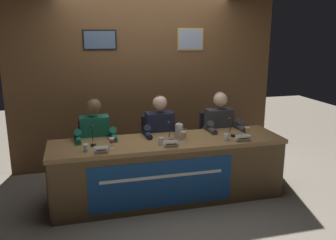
{
  "coord_description": "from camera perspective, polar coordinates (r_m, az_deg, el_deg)",
  "views": [
    {
      "loc": [
        -1.05,
        -4.0,
        2.04
      ],
      "look_at": [
        0.0,
        0.0,
        1.01
      ],
      "focal_mm": 38.08,
      "sensor_mm": 36.0,
      "label": 1
    }
  ],
  "objects": [
    {
      "name": "water_cup_left",
      "position": [
        4.02,
        -12.92,
        -4.4
      ],
      "size": [
        0.06,
        0.06,
        0.08
      ],
      "color": "silver",
      "rests_on": "conference_table"
    },
    {
      "name": "nameplate_left",
      "position": [
        3.92,
        -10.63,
        -4.69
      ],
      "size": [
        0.15,
        0.06,
        0.08
      ],
      "color": "white",
      "rests_on": "conference_table"
    },
    {
      "name": "chair_center",
      "position": [
        4.93,
        -1.64,
        -4.81
      ],
      "size": [
        0.44,
        0.44,
        0.91
      ],
      "color": "black",
      "rests_on": "ground_plane"
    },
    {
      "name": "juice_glass_center",
      "position": [
        4.24,
        2.47,
        -2.37
      ],
      "size": [
        0.06,
        0.06,
        0.12
      ],
      "color": "white",
      "rests_on": "conference_table"
    },
    {
      "name": "chair_right",
      "position": [
        5.18,
        7.53,
        -4.0
      ],
      "size": [
        0.44,
        0.44,
        0.91
      ],
      "color": "black",
      "rests_on": "ground_plane"
    },
    {
      "name": "water_cup_center",
      "position": [
        4.14,
        -1.11,
        -3.48
      ],
      "size": [
        0.06,
        0.06,
        0.08
      ],
      "color": "silver",
      "rests_on": "conference_table"
    },
    {
      "name": "juice_glass_right",
      "position": [
        4.54,
        12.58,
        -1.59
      ],
      "size": [
        0.06,
        0.06,
        0.12
      ],
      "color": "white",
      "rests_on": "conference_table"
    },
    {
      "name": "panelist_right",
      "position": [
        4.93,
        8.5,
        -1.62
      ],
      "size": [
        0.51,
        0.48,
        1.24
      ],
      "color": "black",
      "rests_on": "ground_plane"
    },
    {
      "name": "microphone_left",
      "position": [
        4.21,
        -11.93,
        -2.96
      ],
      "size": [
        0.06,
        0.17,
        0.22
      ],
      "color": "black",
      "rests_on": "conference_table"
    },
    {
      "name": "panelist_left",
      "position": [
        4.55,
        -11.53,
        -3.07
      ],
      "size": [
        0.51,
        0.48,
        1.24
      ],
      "color": "black",
      "rests_on": "ground_plane"
    },
    {
      "name": "conference_table",
      "position": [
        4.31,
        0.3,
        -6.8
      ],
      "size": [
        2.84,
        0.74,
        0.76
      ],
      "color": "olive",
      "rests_on": "ground_plane"
    },
    {
      "name": "chair_left",
      "position": [
        4.83,
        -11.51,
        -5.54
      ],
      "size": [
        0.44,
        0.44,
        0.91
      ],
      "color": "black",
      "rests_on": "ground_plane"
    },
    {
      "name": "ground_plane",
      "position": [
        4.61,
        -0.0,
        -12.25
      ],
      "size": [
        12.0,
        12.0,
        0.0
      ],
      "primitive_type": "plane",
      "color": "gray"
    },
    {
      "name": "wall_back_panelled",
      "position": [
        5.45,
        -3.5,
        6.24
      ],
      "size": [
        4.04,
        0.14,
        2.6
      ],
      "color": "brown",
      "rests_on": "ground_plane"
    },
    {
      "name": "nameplate_center",
      "position": [
        4.05,
        0.5,
        -3.82
      ],
      "size": [
        0.17,
        0.06,
        0.08
      ],
      "color": "white",
      "rests_on": "conference_table"
    },
    {
      "name": "juice_glass_left",
      "position": [
        4.04,
        -8.97,
        -3.37
      ],
      "size": [
        0.06,
        0.06,
        0.12
      ],
      "color": "white",
      "rests_on": "conference_table"
    },
    {
      "name": "nameplate_right",
      "position": [
        4.36,
        11.95,
        -2.83
      ],
      "size": [
        0.19,
        0.06,
        0.08
      ],
      "color": "white",
      "rests_on": "conference_table"
    },
    {
      "name": "microphone_center",
      "position": [
        4.3,
        0.41,
        -2.31
      ],
      "size": [
        0.06,
        0.17,
        0.22
      ],
      "color": "black",
      "rests_on": "conference_table"
    },
    {
      "name": "microphone_right",
      "position": [
        4.56,
        10.22,
        -1.58
      ],
      "size": [
        0.06,
        0.17,
        0.22
      ],
      "color": "black",
      "rests_on": "conference_table"
    },
    {
      "name": "water_cup_right",
      "position": [
        4.35,
        9.35,
        -2.8
      ],
      "size": [
        0.06,
        0.06,
        0.08
      ],
      "color": "silver",
      "rests_on": "conference_table"
    },
    {
      "name": "panelist_center",
      "position": [
        4.67,
        -1.11,
        -2.35
      ],
      "size": [
        0.51,
        0.48,
        1.24
      ],
      "color": "black",
      "rests_on": "ground_plane"
    },
    {
      "name": "water_pitcher_central",
      "position": [
        4.34,
        1.82,
        -1.88
      ],
      "size": [
        0.15,
        0.1,
        0.21
      ],
      "color": "silver",
      "rests_on": "conference_table"
    }
  ]
}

